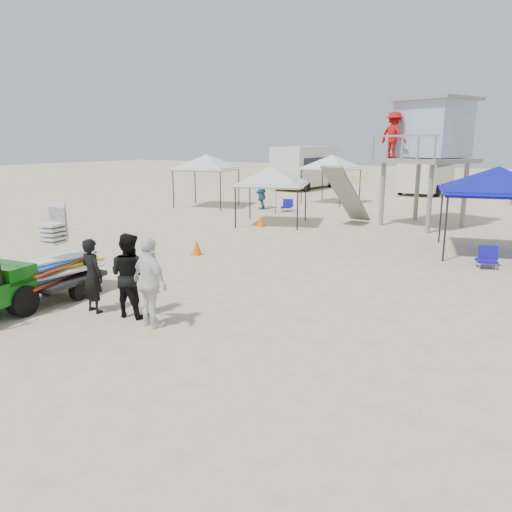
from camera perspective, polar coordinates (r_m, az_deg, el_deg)
The scene contains 19 objects.
ground at distance 8.87m, azimuth -13.47°, elevation -11.54°, with size 140.00×140.00×0.00m, color beige.
surf_trailer at distance 12.63m, azimuth -21.56°, elevation -0.89°, with size 1.50×2.39×1.96m.
man_left at distance 11.28m, azimuth -18.19°, elevation -2.15°, with size 0.59×0.39×1.62m, color black.
man_mid at distance 10.80m, azimuth -14.31°, elevation -2.11°, with size 0.87×0.68×1.79m, color black.
man_right at distance 10.04m, azimuth -11.99°, elevation -3.03°, with size 1.07×0.44×1.82m, color white.
lifeguard_tower at distance 22.99m, azimuth 18.84°, elevation 13.06°, with size 4.30×4.30×5.29m.
canopy_blue at distance 17.86m, azimuth 26.01°, elevation 8.75°, with size 3.97×3.97×3.27m.
canopy_white_a at distance 22.23m, azimuth 1.87°, elevation 9.87°, with size 3.61×3.61×2.98m.
canopy_white_b at distance 28.59m, azimuth -5.70°, elevation 11.19°, with size 3.59×3.59×3.33m.
canopy_white_c at distance 30.47m, azimuth 8.66°, elevation 11.09°, with size 2.92×2.92×3.27m.
umbrella_a at distance 25.66m, azimuth 2.19°, elevation 6.99°, with size 2.11×2.15×1.94m, color red.
umbrella_b at distance 27.97m, azimuth 11.02°, elevation 7.22°, with size 2.07×2.11×1.90m, color yellow.
cone_near at distance 16.43m, azimuth -6.79°, elevation 1.00°, with size 0.34×0.34×0.50m, color #FF5E08.
cone_far at distance 21.79m, azimuth 0.57°, elevation 4.03°, with size 0.34×0.34×0.50m, color #FF6508.
beach_chair_a at distance 26.75m, azimuth 3.57°, elevation 5.80°, with size 0.71×0.78×0.64m.
beach_chair_b at distance 16.15m, azimuth 24.91°, elevation -0.12°, with size 0.69×0.75×0.64m.
rv_far_left at distance 39.84m, azimuth 5.64°, elevation 10.25°, with size 2.64×6.80×3.25m.
rv_mid_left at distance 38.14m, azimuth 19.02°, elevation 9.51°, with size 2.65×6.50×3.25m.
distant_beachgoers at distance 26.11m, azimuth 14.25°, elevation 6.48°, with size 19.86×13.64×1.80m.
Camera 1 is at (5.90, -5.55, 3.62)m, focal length 35.00 mm.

